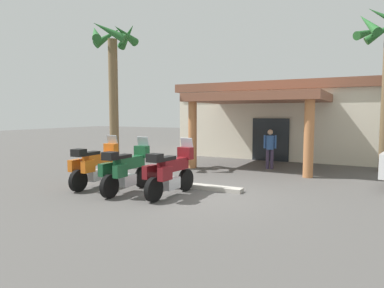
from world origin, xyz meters
TOP-DOWN VIEW (x-y plane):
  - ground_plane at (0.00, 0.00)m, footprint 80.00×80.00m
  - motel_building at (0.04, 11.07)m, footprint 10.86×10.94m
  - motorcycle_orange at (-3.47, -0.55)m, footprint 0.71×2.21m
  - motorcycle_green at (-2.09, -0.74)m, footprint 0.70×2.21m
  - motorcycle_maroon at (-0.72, -0.52)m, footprint 0.74×2.21m
  - pedestrian at (0.59, 5.53)m, footprint 0.52×0.32m
  - palm_tree_roadside at (-5.40, 2.75)m, footprint 2.10×2.16m
  - curb_strip at (-2.09, 0.75)m, footprint 6.13×0.36m

SIDE VIEW (x-z plane):
  - ground_plane at x=0.00m, z-range 0.00..0.00m
  - curb_strip at x=-2.09m, z-range 0.00..0.12m
  - motorcycle_orange at x=-3.47m, z-range -0.11..1.50m
  - motorcycle_green at x=-2.09m, z-range -0.11..1.50m
  - motorcycle_maroon at x=-0.72m, z-range -0.11..1.50m
  - pedestrian at x=0.59m, z-range 0.13..1.80m
  - motel_building at x=0.04m, z-range 0.05..3.98m
  - palm_tree_roadside at x=-5.40m, z-range 1.12..7.34m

